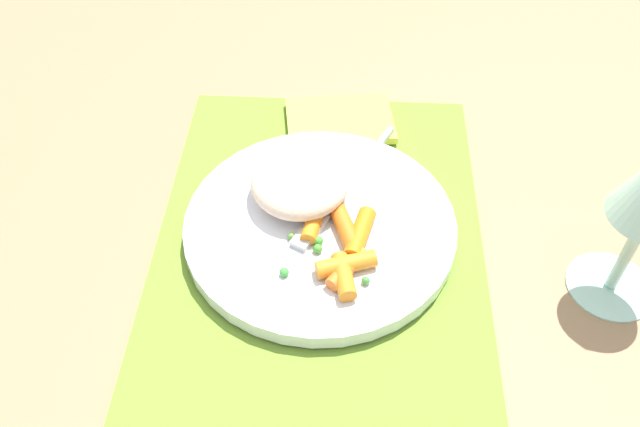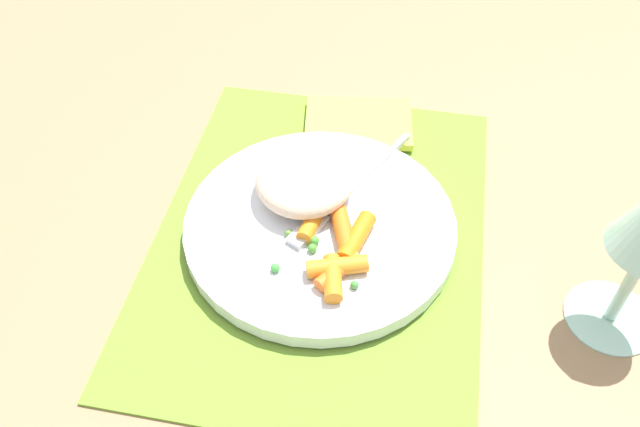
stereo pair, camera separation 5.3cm
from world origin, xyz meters
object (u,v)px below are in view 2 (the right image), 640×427
at_px(carrot_portion, 339,249).
at_px(fork, 342,198).
at_px(rice_mound, 305,178).
at_px(napkin, 359,123).
at_px(plate, 320,226).

relative_size(carrot_portion, fork, 0.61).
bearing_deg(rice_mound, napkin, 165.15).
distance_m(rice_mound, carrot_portion, 0.08).
distance_m(rice_mound, fork, 0.04).
distance_m(plate, carrot_portion, 0.05).
bearing_deg(fork, plate, -27.44).
xyz_separation_m(rice_mound, carrot_portion, (0.07, 0.04, -0.01)).
relative_size(fork, napkin, 1.49).
relative_size(rice_mound, carrot_portion, 0.96).
bearing_deg(plate, napkin, 175.34).
relative_size(plate, carrot_portion, 2.40).
height_order(plate, rice_mound, rice_mound).
bearing_deg(napkin, fork, 1.00).
bearing_deg(napkin, rice_mound, -14.85).
bearing_deg(rice_mound, carrot_portion, 32.26).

